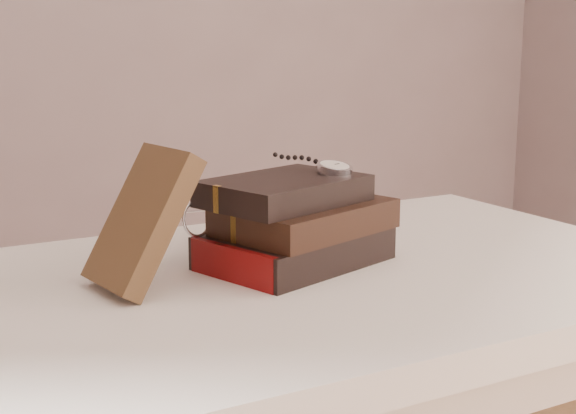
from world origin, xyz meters
TOP-DOWN VIEW (x-y plane):
  - table at (0.00, 0.35)m, footprint 1.00×0.60m
  - book_stack at (0.02, 0.38)m, footprint 0.26×0.21m
  - journal at (-0.18, 0.38)m, footprint 0.13×0.12m
  - pocket_watch at (0.08, 0.39)m, footprint 0.06×0.15m
  - eyeglasses at (-0.08, 0.43)m, footprint 0.12×0.13m

SIDE VIEW (x-z plane):
  - table at x=0.00m, z-range 0.28..1.03m
  - book_stack at x=0.02m, z-range 0.75..0.86m
  - eyeglasses at x=-0.08m, z-range 0.79..0.84m
  - journal at x=-0.18m, z-range 0.75..0.91m
  - pocket_watch at x=0.08m, z-range 0.86..0.88m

